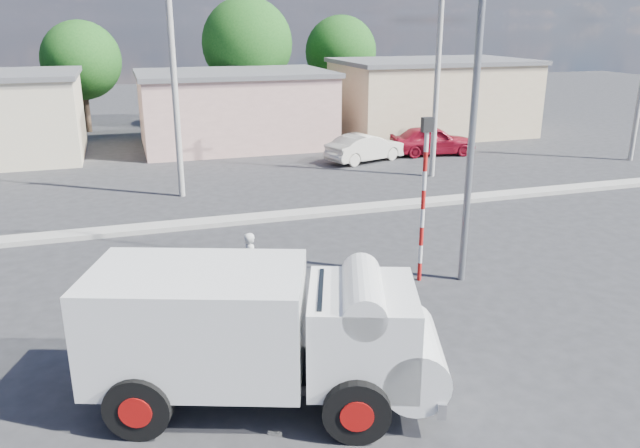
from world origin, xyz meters
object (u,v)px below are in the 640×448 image
object	(u,v)px
traffic_pole	(424,187)
streetlight	(469,93)
cyclist	(252,273)
truck	(266,331)
car_cream	(366,148)
car_red	(432,140)
bicycle	(252,281)

from	to	relation	value
traffic_pole	streetlight	distance (m)	2.56
cyclist	streetlight	distance (m)	6.92
cyclist	traffic_pole	world-z (taller)	traffic_pole
truck	cyclist	size ratio (longest dim) A/B	4.40
car_cream	car_red	bearing A→B (deg)	-101.76
car_cream	car_red	xyz separation A→B (m)	(3.89, 0.47, 0.07)
streetlight	car_red	bearing A→B (deg)	64.87
cyclist	car_red	xyz separation A→B (m)	(12.54, 14.69, 0.00)
car_cream	truck	bearing A→B (deg)	134.74
truck	cyclist	world-z (taller)	truck
car_red	streetlight	bearing A→B (deg)	162.63
bicycle	cyclist	xyz separation A→B (m)	(0.00, 0.00, 0.20)
cyclist	car_red	world-z (taller)	car_red
car_cream	streetlight	distance (m)	15.52
bicycle	traffic_pole	size ratio (longest dim) A/B	0.48
cyclist	traffic_pole	xyz separation A→B (m)	(4.54, -0.07, 1.85)
bicycle	streetlight	size ratio (longest dim) A/B	0.23
cyclist	traffic_pole	size ratio (longest dim) A/B	0.34
bicycle	streetlight	xyz separation A→B (m)	(5.48, -0.37, 4.41)
bicycle	car_cream	distance (m)	16.64
car_cream	car_red	world-z (taller)	car_red
truck	car_red	bearing A→B (deg)	74.56
bicycle	car_cream	bearing A→B (deg)	-40.69
car_cream	cyclist	bearing A→B (deg)	130.01
bicycle	traffic_pole	bearing A→B (deg)	-100.22
cyclist	car_red	bearing A→B (deg)	-49.86
car_red	traffic_pole	size ratio (longest dim) A/B	1.01
car_cream	traffic_pole	xyz separation A→B (m)	(-4.11, -14.28, 1.92)
streetlight	cyclist	bearing A→B (deg)	176.17
car_cream	traffic_pole	size ratio (longest dim) A/B	0.95
cyclist	car_cream	xyz separation A→B (m)	(8.64, 14.21, -0.07)
car_red	cyclist	bearing A→B (deg)	147.28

